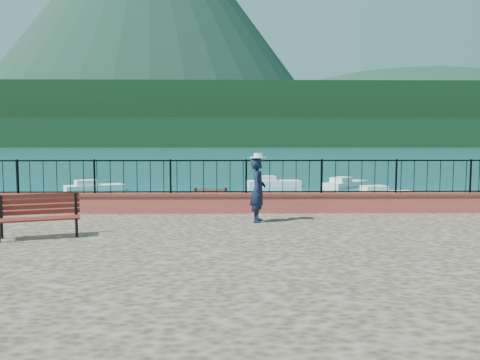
{
  "coord_description": "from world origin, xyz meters",
  "views": [
    {
      "loc": [
        -0.72,
        -9.86,
        3.26
      ],
      "look_at": [
        -0.51,
        2.0,
        2.3
      ],
      "focal_mm": 35.0,
      "sensor_mm": 36.0,
      "label": 1
    }
  ],
  "objects_px": {
    "park_bench": "(39,225)",
    "person": "(258,190)",
    "boat_5": "(346,182)",
    "boat_0": "(112,209)",
    "boat_1": "(305,214)",
    "boat_2": "(383,192)",
    "boat_3": "(95,185)",
    "boat_4": "(274,181)"
  },
  "relations": [
    {
      "from": "park_bench",
      "to": "person",
      "type": "xyz_separation_m",
      "value": [
        4.83,
        1.94,
        0.55
      ]
    },
    {
      "from": "boat_5",
      "to": "boat_0",
      "type": "bearing_deg",
      "value": 178.35
    },
    {
      "from": "boat_1",
      "to": "boat_2",
      "type": "distance_m",
      "value": 9.96
    },
    {
      "from": "boat_1",
      "to": "boat_3",
      "type": "xyz_separation_m",
      "value": [
        -12.05,
        12.7,
        0.0
      ]
    },
    {
      "from": "boat_3",
      "to": "boat_0",
      "type": "bearing_deg",
      "value": -98.64
    },
    {
      "from": "park_bench",
      "to": "boat_4",
      "type": "distance_m",
      "value": 25.47
    },
    {
      "from": "person",
      "to": "boat_3",
      "type": "relative_size",
      "value": 0.44
    },
    {
      "from": "park_bench",
      "to": "person",
      "type": "relative_size",
      "value": 1.06
    },
    {
      "from": "person",
      "to": "boat_5",
      "type": "bearing_deg",
      "value": -9.27
    },
    {
      "from": "boat_4",
      "to": "boat_5",
      "type": "distance_m",
      "value": 5.21
    },
    {
      "from": "boat_3",
      "to": "boat_5",
      "type": "xyz_separation_m",
      "value": [
        17.38,
        2.38,
        0.0
      ]
    },
    {
      "from": "boat_5",
      "to": "boat_2",
      "type": "bearing_deg",
      "value": -132.85
    },
    {
      "from": "boat_0",
      "to": "boat_1",
      "type": "bearing_deg",
      "value": -20.58
    },
    {
      "from": "boat_4",
      "to": "boat_5",
      "type": "height_order",
      "value": "same"
    },
    {
      "from": "person",
      "to": "boat_3",
      "type": "xyz_separation_m",
      "value": [
        -9.81,
        19.15,
        -1.63
      ]
    },
    {
      "from": "boat_0",
      "to": "boat_1",
      "type": "relative_size",
      "value": 1.02
    },
    {
      "from": "boat_2",
      "to": "park_bench",
      "type": "bearing_deg",
      "value": -137.92
    },
    {
      "from": "boat_3",
      "to": "boat_5",
      "type": "bearing_deg",
      "value": -20.59
    },
    {
      "from": "boat_0",
      "to": "boat_3",
      "type": "relative_size",
      "value": 1.15
    },
    {
      "from": "boat_2",
      "to": "person",
      "type": "bearing_deg",
      "value": -128.85
    },
    {
      "from": "park_bench",
      "to": "boat_3",
      "type": "distance_m",
      "value": 21.69
    },
    {
      "from": "park_bench",
      "to": "boat_3",
      "type": "xyz_separation_m",
      "value": [
        -4.97,
        21.09,
        -1.08
      ]
    },
    {
      "from": "boat_2",
      "to": "boat_3",
      "type": "distance_m",
      "value": 18.42
    },
    {
      "from": "boat_2",
      "to": "boat_3",
      "type": "relative_size",
      "value": 0.99
    },
    {
      "from": "person",
      "to": "boat_3",
      "type": "distance_m",
      "value": 21.58
    },
    {
      "from": "boat_3",
      "to": "boat_4",
      "type": "distance_m",
      "value": 12.68
    },
    {
      "from": "boat_0",
      "to": "boat_5",
      "type": "xyz_separation_m",
      "value": [
        13.42,
        13.41,
        0.0
      ]
    },
    {
      "from": "boat_2",
      "to": "boat_5",
      "type": "distance_m",
      "value": 6.99
    },
    {
      "from": "boat_4",
      "to": "boat_0",
      "type": "bearing_deg",
      "value": -126.47
    },
    {
      "from": "person",
      "to": "boat_0",
      "type": "distance_m",
      "value": 10.14
    },
    {
      "from": "person",
      "to": "boat_1",
      "type": "distance_m",
      "value": 7.02
    },
    {
      "from": "boat_0",
      "to": "boat_3",
      "type": "bearing_deg",
      "value": 100.82
    },
    {
      "from": "boat_3",
      "to": "boat_2",
      "type": "bearing_deg",
      "value": -42.82
    },
    {
      "from": "boat_2",
      "to": "boat_3",
      "type": "height_order",
      "value": "same"
    },
    {
      "from": "boat_3",
      "to": "boat_4",
      "type": "relative_size",
      "value": 0.97
    },
    {
      "from": "park_bench",
      "to": "boat_1",
      "type": "xyz_separation_m",
      "value": [
        7.08,
        8.39,
        -1.08
      ]
    },
    {
      "from": "boat_0",
      "to": "boat_3",
      "type": "xyz_separation_m",
      "value": [
        -3.96,
        11.03,
        0.0
      ]
    },
    {
      "from": "boat_2",
      "to": "boat_0",
      "type": "bearing_deg",
      "value": -165.09
    },
    {
      "from": "boat_4",
      "to": "park_bench",
      "type": "bearing_deg",
      "value": -113.04
    },
    {
      "from": "boat_3",
      "to": "boat_4",
      "type": "height_order",
      "value": "same"
    },
    {
      "from": "boat_5",
      "to": "boat_1",
      "type": "bearing_deg",
      "value": -156.08
    },
    {
      "from": "park_bench",
      "to": "person",
      "type": "bearing_deg",
      "value": 3.35
    }
  ]
}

